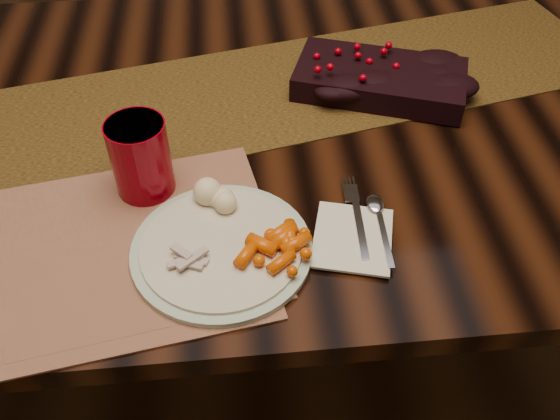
{
  "coord_description": "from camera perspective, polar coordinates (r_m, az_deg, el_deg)",
  "views": [
    {
      "loc": [
        -0.02,
        -0.89,
        1.42
      ],
      "look_at": [
        0.04,
        -0.29,
        0.8
      ],
      "focal_mm": 38.0,
      "sensor_mm": 36.0,
      "label": 1
    }
  ],
  "objects": [
    {
      "name": "centerpiece",
      "position": [
        1.18,
        9.62,
        12.62
      ],
      "size": [
        0.36,
        0.26,
        0.06
      ],
      "primitive_type": null,
      "rotation": [
        0.0,
        0.0,
        -0.35
      ],
      "color": "black",
      "rests_on": "table_runner"
    },
    {
      "name": "spoon",
      "position": [
        0.9,
        9.77,
        -1.7
      ],
      "size": [
        0.03,
        0.14,
        0.0
      ],
      "primitive_type": null,
      "rotation": [
        0.0,
        0.0,
        -0.05
      ],
      "color": "white",
      "rests_on": "napkin"
    },
    {
      "name": "napkin",
      "position": [
        0.89,
        7.01,
        -2.67
      ],
      "size": [
        0.15,
        0.16,
        0.0
      ],
      "primitive_type": "cube",
      "rotation": [
        0.0,
        0.0,
        -0.26
      ],
      "color": "silver",
      "rests_on": "placemat_main"
    },
    {
      "name": "dining_table",
      "position": [
        1.37,
        -2.75,
        -3.7
      ],
      "size": [
        1.8,
        1.0,
        0.75
      ],
      "primitive_type": "cube",
      "color": "black",
      "rests_on": "floor"
    },
    {
      "name": "fork",
      "position": [
        0.91,
        7.51,
        -0.89
      ],
      "size": [
        0.03,
        0.15,
        0.0
      ],
      "primitive_type": null,
      "rotation": [
        0.0,
        0.0,
        -0.06
      ],
      "color": "#B8B7C5",
      "rests_on": "napkin"
    },
    {
      "name": "baby_carrots",
      "position": [
        0.84,
        -1.21,
        -3.71
      ],
      "size": [
        0.11,
        0.09,
        0.02
      ],
      "primitive_type": null,
      "rotation": [
        0.0,
        0.0,
        0.16
      ],
      "color": "#D84D02",
      "rests_on": "dinner_plate"
    },
    {
      "name": "red_cup",
      "position": [
        0.94,
        -13.26,
        4.94
      ],
      "size": [
        0.1,
        0.1,
        0.13
      ],
      "primitive_type": "cylinder",
      "rotation": [
        0.0,
        0.0,
        -0.03
      ],
      "color": "maroon",
      "rests_on": "placemat_main"
    },
    {
      "name": "floor",
      "position": [
        1.67,
        -2.3,
        -12.06
      ],
      "size": [
        5.0,
        5.0,
        0.0
      ],
      "primitive_type": "plane",
      "color": "black",
      "rests_on": "ground"
    },
    {
      "name": "table_runner",
      "position": [
        1.16,
        -6.08,
        10.34
      ],
      "size": [
        1.67,
        0.68,
        0.0
      ],
      "primitive_type": "cube",
      "rotation": [
        0.0,
        0.0,
        0.22
      ],
      "color": "#563508",
      "rests_on": "dining_table"
    },
    {
      "name": "turkey_shreds",
      "position": [
        0.84,
        -8.77,
        -4.65
      ],
      "size": [
        0.07,
        0.06,
        0.01
      ],
      "primitive_type": null,
      "rotation": [
        0.0,
        0.0,
        0.06
      ],
      "color": "tan",
      "rests_on": "dinner_plate"
    },
    {
      "name": "dinner_plate",
      "position": [
        0.87,
        -5.65,
        -3.69
      ],
      "size": [
        0.28,
        0.28,
        0.01
      ],
      "primitive_type": "cylinder",
      "rotation": [
        0.0,
        0.0,
        -0.08
      ],
      "color": "beige",
      "rests_on": "placemat_main"
    },
    {
      "name": "placemat_second",
      "position": [
        0.91,
        -15.16,
        -3.13
      ],
      "size": [
        0.5,
        0.41,
        0.0
      ],
      "primitive_type": "cube",
      "rotation": [
        0.0,
        0.0,
        0.17
      ],
      "color": "#975236",
      "rests_on": "dining_table"
    },
    {
      "name": "placemat_main",
      "position": [
        0.88,
        -14.71,
        -5.05
      ],
      "size": [
        0.45,
        0.36,
        0.0
      ],
      "primitive_type": "cube",
      "rotation": [
        0.0,
        0.0,
        0.16
      ],
      "color": "brown",
      "rests_on": "dining_table"
    },
    {
      "name": "mashed_potatoes",
      "position": [
        0.9,
        -6.08,
        1.29
      ],
      "size": [
        0.09,
        0.09,
        0.04
      ],
      "primitive_type": null,
      "rotation": [
        0.0,
        0.0,
        -0.3
      ],
      "color": "beige",
      "rests_on": "dinner_plate"
    }
  ]
}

